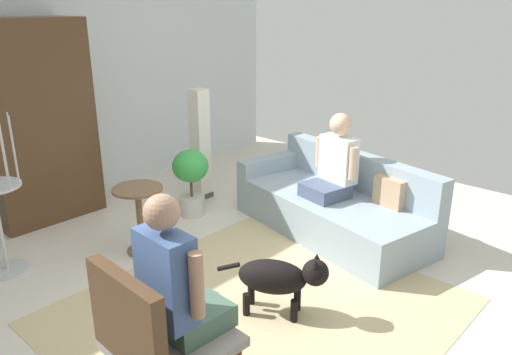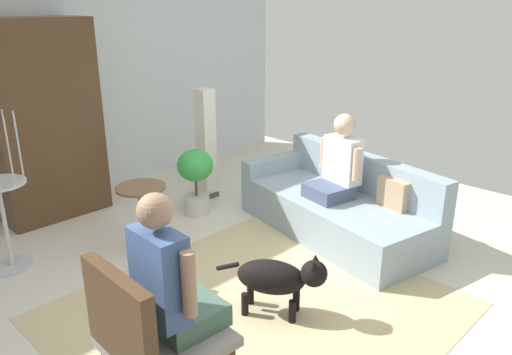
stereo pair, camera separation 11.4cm
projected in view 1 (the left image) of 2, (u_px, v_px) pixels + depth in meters
The scene contains 12 objects.
ground_plane at pixel (249, 289), 4.16m from camera, with size 7.50×7.50×0.00m, color beige.
back_wall at pixel (49, 79), 5.66m from camera, with size 6.85×0.12×2.87m, color silver.
area_rug at pixel (258, 311), 3.86m from camera, with size 2.77×2.55×0.01m, color #C6B284.
couch at pixel (333, 205), 5.16m from camera, with size 1.32×2.24×0.79m.
armchair at pixel (152, 334), 2.75m from camera, with size 0.67×0.65×0.96m.
person_on_couch at pixel (334, 164), 4.97m from camera, with size 0.52×0.54×0.83m.
person_on_armchair at pixel (175, 282), 2.78m from camera, with size 0.47×0.52×0.89m.
round_end_table at pixel (139, 211), 4.66m from camera, with size 0.46×0.46×0.65m.
dog at pixel (280, 277), 3.74m from camera, with size 0.50×0.77×0.52m.
potted_plant at pixel (191, 175), 5.49m from camera, with size 0.40×0.40×0.75m.
column_lamp at pixel (200, 145), 5.92m from camera, with size 0.20×0.20×1.32m.
armoire_cabinet at pixel (36, 123), 5.25m from camera, with size 1.09×0.56×2.12m, color #4C331E.
Camera 1 is at (-2.63, -2.48, 2.27)m, focal length 35.05 mm.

